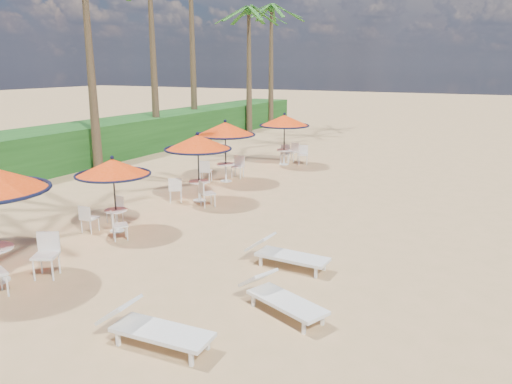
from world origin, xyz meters
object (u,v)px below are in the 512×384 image
at_px(lounger_near, 151,327).
at_px(lounger_far, 284,253).
at_px(station_3, 225,134).
at_px(station_4, 286,127).
at_px(lounger_mid, 279,296).
at_px(station_1, 112,176).
at_px(station_2, 197,149).

bearing_deg(lounger_near, lounger_far, 78.56).
bearing_deg(station_3, station_4, 80.77).
distance_m(lounger_mid, lounger_far, 2.19).
bearing_deg(station_3, lounger_mid, -53.89).
distance_m(station_3, lounger_mid, 11.17).
distance_m(station_1, station_3, 6.79).
bearing_deg(lounger_far, station_4, 115.88).
distance_m(station_3, station_4, 4.38).
xyz_separation_m(station_2, station_3, (-0.73, 3.04, 0.07)).
distance_m(station_3, lounger_near, 12.21).
bearing_deg(station_1, station_4, 88.63).
height_order(lounger_near, lounger_far, lounger_near).
bearing_deg(lounger_mid, station_2, 156.40).
xyz_separation_m(lounger_near, lounger_far, (0.58, 4.07, -0.01)).
bearing_deg(lounger_mid, lounger_near, -102.56).
bearing_deg(station_4, station_3, -99.23).
bearing_deg(station_4, lounger_near, -73.90).
bearing_deg(lounger_far, station_2, 143.98).
distance_m(station_1, lounger_near, 6.41).
distance_m(station_1, station_4, 11.09).
bearing_deg(station_4, lounger_mid, -66.31).
height_order(lounger_near, lounger_mid, lounger_near).
relative_size(station_2, lounger_far, 1.21).
relative_size(station_4, lounger_far, 1.23).
bearing_deg(station_2, station_1, -94.56).
height_order(station_3, lounger_near, station_3).
xyz_separation_m(station_2, station_4, (-0.03, 7.36, -0.05)).
xyz_separation_m(station_2, lounger_mid, (5.78, -5.90, -1.50)).
bearing_deg(lounger_far, lounger_mid, -66.20).
relative_size(station_1, lounger_far, 1.09).
bearing_deg(station_2, lounger_far, -37.89).
xyz_separation_m(station_1, station_3, (-0.44, 6.77, 0.31)).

